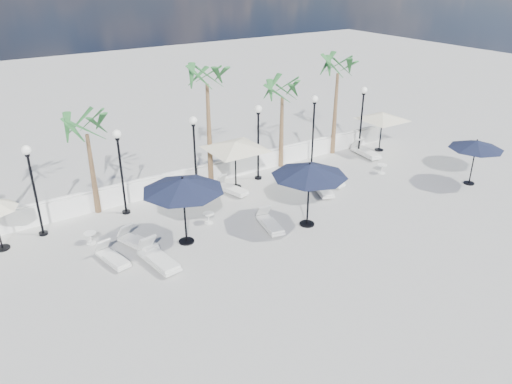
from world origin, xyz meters
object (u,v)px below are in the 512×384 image
parasol_navy_right (476,145)px  parasol_cream_sq_a (235,142)px  lounger_4 (231,188)px  lounger_6 (270,223)px  parasol_navy_mid (310,170)px  lounger_7 (323,188)px  lounger_5 (328,181)px  parasol_cream_sq_b (383,114)px  lounger_3 (158,258)px  parasol_navy_left (183,185)px  lounger_8 (366,152)px  lounger_2 (138,241)px  lounger_0 (113,257)px

parasol_navy_right → parasol_cream_sq_a: parasol_cream_sq_a is taller
lounger_4 → lounger_6: lounger_4 is taller
parasol_navy_mid → lounger_7: bearing=38.9°
parasol_navy_mid → lounger_5: bearing=37.6°
lounger_4 → parasol_navy_mid: bearing=-92.4°
lounger_4 → parasol_navy_right: 12.05m
lounger_4 → parasol_cream_sq_b: parasol_cream_sq_b is taller
lounger_3 → parasol_navy_left: parasol_navy_left is taller
lounger_8 → parasol_navy_right: parasol_navy_right is taller
lounger_2 → lounger_3: lounger_3 is taller
lounger_3 → parasol_cream_sq_a: parasol_cream_sq_a is taller
parasol_navy_mid → parasol_cream_sq_a: 4.95m
parasol_navy_mid → lounger_0: bearing=168.2°
lounger_2 → lounger_8: size_ratio=0.92×
parasol_cream_sq_b → lounger_0: bearing=-169.4°
lounger_0 → parasol_navy_left: size_ratio=0.56×
lounger_3 → lounger_4: bearing=28.0°
parasol_navy_left → parasol_cream_sq_b: size_ratio=0.67×
lounger_4 → parasol_navy_left: 5.38m
lounger_6 → parasol_cream_sq_a: (0.96, 4.32, 2.12)m
parasol_navy_left → parasol_navy_mid: bearing=-16.8°
lounger_0 → parasol_cream_sq_b: (17.10, 3.21, 1.99)m
lounger_2 → lounger_4: 6.05m
lounger_3 → parasol_navy_mid: parasol_navy_mid is taller
lounger_8 → parasol_navy_left: parasol_navy_left is taller
lounger_4 → lounger_8: bearing=-15.0°
lounger_3 → parasol_navy_right: bearing=-13.9°
lounger_4 → parasol_cream_sq_b: bearing=-13.7°
parasol_cream_sq_b → lounger_3: bearing=-164.8°
lounger_8 → lounger_0: bearing=-163.6°
lounger_8 → parasol_cream_sq_a: bearing=-176.5°
parasol_navy_right → lounger_7: bearing=155.0°
lounger_6 → parasol_navy_mid: parasol_navy_mid is taller
parasol_navy_left → parasol_cream_sq_a: bearing=38.2°
lounger_8 → parasol_cream_sq_a: size_ratio=0.41×
lounger_0 → lounger_5: (11.32, 1.05, 0.00)m
lounger_6 → lounger_8: bearing=34.4°
lounger_6 → lounger_2: bearing=174.1°
lounger_6 → lounger_4: bearing=94.9°
parasol_navy_right → parasol_navy_mid: bearing=173.4°
parasol_navy_right → parasol_cream_sq_a: 11.68m
parasol_navy_left → parasol_cream_sq_a: 5.56m
lounger_2 → parasol_navy_right: bearing=-30.7°
lounger_0 → lounger_8: (15.75, 2.96, 0.04)m
lounger_2 → lounger_0: bearing=-173.9°
lounger_3 → parasol_navy_left: bearing=22.3°
lounger_3 → parasol_navy_left: size_ratio=0.68×
parasol_navy_left → lounger_2: bearing=157.6°
lounger_7 → lounger_8: (5.30, 2.49, 0.02)m
lounger_8 → parasol_cream_sq_a: (-8.45, 0.32, 2.09)m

